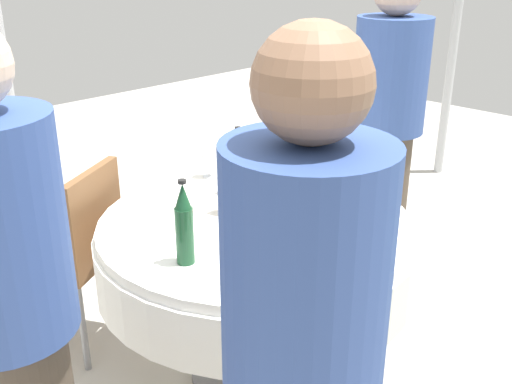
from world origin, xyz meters
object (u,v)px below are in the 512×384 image
bottle_clear_left (302,177)px  bottle_brown_mid (230,185)px  wine_glass_west (209,154)px  bottle_dark_green_south (184,225)px  chair_north (313,169)px  person_mid (11,332)px  person_left (385,140)px  wine_glass_south (297,176)px  plate_rear (294,254)px  plate_inner (352,223)px  chair_front (77,244)px  bottle_brown_far (238,163)px  dining_table (256,254)px

bottle_clear_left → bottle_brown_mid: size_ratio=1.08×
wine_glass_west → bottle_dark_green_south: bearing=132.9°
wine_glass_west → chair_north: size_ratio=0.17×
bottle_clear_left → person_mid: (-0.13, 1.27, -0.03)m
wine_glass_west → person_left: 0.85m
bottle_clear_left → wine_glass_west: 0.53m
wine_glass_south → person_mid: size_ratio=0.09×
bottle_brown_mid → plate_rear: bottle_brown_mid is taller
plate_rear → chair_north: chair_north is taller
wine_glass_west → plate_inner: 0.79m
wine_glass_south → person_mid: person_mid is taller
person_mid → chair_front: size_ratio=1.85×
plate_inner → person_left: 0.73m
chair_front → bottle_brown_far: bearing=-70.2°
bottle_brown_mid → person_left: (-0.13, -0.90, 0.01)m
bottle_dark_green_south → plate_inner: bottle_dark_green_south is taller
bottle_clear_left → bottle_brown_far: (0.29, 0.08, 0.01)m
bottle_dark_green_south → chair_front: bottle_dark_green_south is taller
dining_table → wine_glass_west: wine_glass_west is taller
plate_rear → person_mid: (0.13, 0.93, 0.09)m
dining_table → person_mid: 1.10m
dining_table → bottle_dark_green_south: 0.50m
wine_glass_west → person_mid: person_mid is taller
dining_table → bottle_brown_far: (0.24, -0.14, 0.29)m
plate_rear → person_left: size_ratio=0.14×
wine_glass_west → plate_rear: 0.85m
bottle_brown_far → plate_rear: (-0.55, 0.27, -0.13)m
bottle_dark_green_south → chair_front: size_ratio=0.34×
wine_glass_west → person_left: bearing=-125.5°
person_left → chair_north: person_left is taller
bottle_dark_green_south → person_left: person_left is taller
plate_rear → chair_front: bearing=14.7°
dining_table → person_mid: size_ratio=0.78×
bottle_dark_green_south → chair_front: bearing=-1.1°
wine_glass_south → chair_front: bearing=44.8°
dining_table → wine_glass_south: (0.04, -0.28, 0.25)m
plate_rear → chair_north: (0.88, -1.20, -0.23)m
bottle_dark_green_south → chair_north: (0.65, -1.48, -0.36)m
bottle_brown_far → wine_glass_west: bottle_brown_far is taller
bottle_brown_mid → plate_rear: 0.45m
bottle_dark_green_south → wine_glass_west: bearing=-47.1°
person_mid → chair_north: person_mid is taller
bottle_dark_green_south → plate_inner: bearing=-110.7°
bottle_brown_far → plate_inner: bearing=-172.4°
bottle_dark_green_south → chair_front: (0.78, -0.02, -0.36)m
person_left → bottle_clear_left: bearing=-86.5°
bottle_brown_far → person_left: person_left is taller
bottle_brown_mid → person_mid: 1.07m
plate_rear → person_mid: size_ratio=0.14×
plate_inner → person_mid: (0.13, 1.27, 0.09)m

